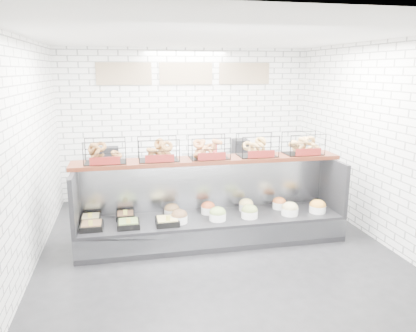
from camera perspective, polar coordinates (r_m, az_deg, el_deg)
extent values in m
plane|color=black|center=(6.10, 1.17, -11.56)|extent=(5.50, 5.50, 0.00)
cube|color=white|center=(8.30, -3.06, 5.94)|extent=(5.00, 0.02, 3.00)
cube|color=white|center=(5.63, -24.38, 1.21)|extent=(0.02, 5.50, 3.00)
cube|color=white|center=(6.65, 22.75, 3.06)|extent=(0.02, 5.50, 3.00)
cube|color=white|center=(5.55, 1.32, 17.80)|extent=(5.00, 5.50, 0.02)
cube|color=tan|center=(8.11, -11.73, 12.60)|extent=(1.05, 0.03, 0.42)
cube|color=tan|center=(8.20, -3.12, 12.85)|extent=(1.05, 0.03, 0.42)
cube|color=tan|center=(8.47, 5.14, 12.84)|extent=(1.05, 0.03, 0.42)
cube|color=black|center=(6.29, 0.55, -8.78)|extent=(4.00, 0.90, 0.40)
cube|color=#93969B|center=(5.89, 1.47, -10.16)|extent=(4.00, 0.03, 0.28)
cube|color=#93969B|center=(6.47, -0.21, -2.51)|extent=(4.00, 0.08, 0.80)
cube|color=black|center=(6.00, -18.19, -4.49)|extent=(0.06, 0.90, 0.80)
cube|color=black|center=(6.77, 17.09, -2.40)|extent=(0.06, 0.90, 0.80)
cube|color=black|center=(5.95, -16.05, -8.16)|extent=(0.31, 0.31, 0.08)
cube|color=brown|center=(5.94, -16.07, -7.85)|extent=(0.27, 0.27, 0.04)
cube|color=gold|center=(5.82, -16.18, -7.72)|extent=(0.06, 0.01, 0.08)
cube|color=black|center=(6.24, -16.15, -7.17)|extent=(0.28, 0.28, 0.08)
cube|color=tan|center=(6.22, -16.17, -6.87)|extent=(0.23, 0.23, 0.04)
cube|color=gold|center=(6.11, -16.26, -6.69)|extent=(0.06, 0.01, 0.08)
cube|color=black|center=(5.91, -11.12, -8.04)|extent=(0.31, 0.31, 0.08)
cube|color=olive|center=(5.89, -11.14, -7.73)|extent=(0.26, 0.26, 0.04)
cube|color=gold|center=(5.77, -11.14, -7.60)|extent=(0.06, 0.01, 0.08)
cube|color=black|center=(6.23, -11.53, -6.91)|extent=(0.27, 0.27, 0.08)
cube|color=brown|center=(6.22, -11.55, -6.61)|extent=(0.23, 0.23, 0.04)
cube|color=gold|center=(6.11, -11.56, -6.42)|extent=(0.06, 0.01, 0.08)
cube|color=black|center=(5.92, -5.76, -7.79)|extent=(0.33, 0.33, 0.08)
cube|color=tan|center=(5.91, -5.76, -7.48)|extent=(0.28, 0.28, 0.04)
cube|color=gold|center=(5.78, -5.65, -7.37)|extent=(0.06, 0.01, 0.08)
cylinder|color=white|center=(5.97, -4.05, -7.44)|extent=(0.24, 0.24, 0.11)
ellipsoid|color=brown|center=(5.95, -4.06, -6.90)|extent=(0.24, 0.24, 0.17)
cylinder|color=white|center=(6.24, -5.09, -6.52)|extent=(0.24, 0.24, 0.11)
ellipsoid|color=brown|center=(6.22, -5.10, -6.00)|extent=(0.23, 0.23, 0.16)
cylinder|color=white|center=(6.05, 1.35, -7.10)|extent=(0.25, 0.25, 0.11)
ellipsoid|color=olive|center=(6.03, 1.35, -6.57)|extent=(0.25, 0.25, 0.17)
cylinder|color=white|center=(6.32, 0.01, -6.19)|extent=(0.22, 0.22, 0.11)
ellipsoid|color=#C55429|center=(6.30, 0.01, -5.68)|extent=(0.21, 0.21, 0.15)
cylinder|color=white|center=(6.18, 5.85, -6.73)|extent=(0.25, 0.25, 0.11)
ellipsoid|color=olive|center=(6.16, 5.86, -6.21)|extent=(0.25, 0.25, 0.17)
cylinder|color=white|center=(6.48, 5.38, -5.75)|extent=(0.22, 0.22, 0.11)
ellipsoid|color=#E1C873|center=(6.46, 5.39, -5.25)|extent=(0.22, 0.22, 0.15)
cylinder|color=white|center=(6.39, 11.41, -6.26)|extent=(0.26, 0.26, 0.11)
ellipsoid|color=tan|center=(6.37, 11.44, -5.75)|extent=(0.25, 0.25, 0.18)
cylinder|color=white|center=(6.64, 9.98, -5.44)|extent=(0.21, 0.21, 0.11)
ellipsoid|color=#C16029|center=(6.62, 10.00, -4.95)|extent=(0.21, 0.21, 0.15)
cylinder|color=white|center=(6.59, 15.14, -5.84)|extent=(0.26, 0.26, 0.11)
ellipsoid|color=orange|center=(6.57, 15.17, -5.34)|extent=(0.25, 0.25, 0.18)
cube|color=#3E170D|center=(6.19, 0.14, 0.85)|extent=(4.10, 0.50, 0.06)
cube|color=black|center=(6.02, -14.29, 2.03)|extent=(0.60, 0.38, 0.34)
cube|color=maroon|center=(5.85, -14.30, 0.69)|extent=(0.42, 0.02, 0.11)
cube|color=black|center=(6.04, -7.00, 2.37)|extent=(0.60, 0.38, 0.34)
cube|color=maroon|center=(5.86, -6.80, 1.05)|extent=(0.42, 0.02, 0.11)
cube|color=black|center=(6.15, 0.14, 2.67)|extent=(0.60, 0.38, 0.34)
cube|color=maroon|center=(5.97, 0.54, 1.38)|extent=(0.42, 0.02, 0.11)
cube|color=black|center=(6.35, 6.94, 2.91)|extent=(0.60, 0.38, 0.34)
cube|color=maroon|center=(6.18, 7.51, 1.67)|extent=(0.42, 0.02, 0.11)
cube|color=black|center=(6.63, 13.24, 3.10)|extent=(0.60, 0.38, 0.34)
cube|color=maroon|center=(6.47, 13.94, 1.91)|extent=(0.42, 0.02, 0.11)
cube|color=#93969B|center=(8.20, -2.63, -1.64)|extent=(4.00, 0.60, 0.90)
cube|color=black|center=(7.92, -13.91, 1.68)|extent=(0.40, 0.30, 0.24)
cube|color=silver|center=(8.01, -5.10, 1.93)|extent=(0.35, 0.28, 0.18)
cylinder|color=red|center=(8.24, 0.98, 2.45)|extent=(0.09, 0.09, 0.22)
cube|color=black|center=(8.25, 4.58, 2.70)|extent=(0.30, 0.30, 0.30)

